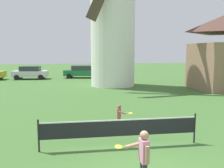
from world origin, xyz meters
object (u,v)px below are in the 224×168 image
(player_near, at_px, (143,156))
(parked_car_silver, at_px, (30,72))
(player_far, at_px, (120,115))
(parked_car_green, at_px, (82,71))
(windmill, at_px, (113,8))
(tennis_net, at_px, (120,128))

(player_near, relative_size, parked_car_silver, 0.35)
(parked_car_silver, bearing_deg, player_far, -69.49)
(player_far, height_order, parked_car_green, parked_car_green)
(windmill, height_order, player_near, windmill)
(player_far, xyz_separation_m, parked_car_silver, (-7.42, 19.84, 0.20))
(tennis_net, bearing_deg, windmill, 82.63)
(tennis_net, height_order, parked_car_green, parked_car_green)
(player_near, relative_size, parked_car_green, 0.30)
(player_far, bearing_deg, parked_car_green, 93.42)
(tennis_net, bearing_deg, parked_car_silver, 108.10)
(parked_car_green, bearing_deg, player_near, -87.66)
(parked_car_green, bearing_deg, windmill, -68.78)
(windmill, distance_m, parked_car_silver, 13.02)
(tennis_net, distance_m, parked_car_silver, 22.86)
(windmill, bearing_deg, player_near, -95.96)
(player_near, bearing_deg, parked_car_silver, 106.61)
(player_near, relative_size, player_far, 1.33)
(player_far, xyz_separation_m, parked_car_green, (-1.22, 20.37, 0.20))
(tennis_net, relative_size, player_far, 5.14)
(windmill, xyz_separation_m, parked_car_green, (-2.83, 7.29, -6.49))
(windmill, xyz_separation_m, player_far, (-1.61, -13.07, -6.69))
(player_near, bearing_deg, player_far, 87.30)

